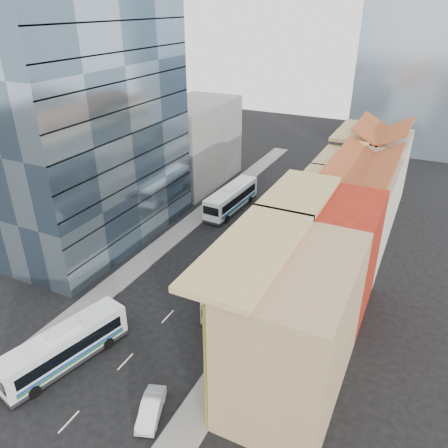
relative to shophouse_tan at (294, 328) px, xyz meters
The scene contains 15 objects.
ground 16.03m from the shophouse_tan, 160.35° to the right, with size 200.00×200.00×0.00m, color black.
sidewalk_right 18.82m from the shophouse_tan, 107.93° to the left, with size 3.00×90.00×0.15m, color slate.
sidewalk_left 28.82m from the shophouse_tan, 142.93° to the left, with size 3.00×90.00×0.15m, color slate.
shophouse_tan is the anchor object (origin of this frame).
shophouse_red 12.00m from the shophouse_tan, 90.00° to the left, with size 8.00×10.00×12.00m, color #9C2211.
shophouse_cream_near 21.52m from the shophouse_tan, 90.00° to the left, with size 8.00×9.00×10.00m, color beige.
shophouse_cream_mid 30.52m from the shophouse_tan, 90.00° to the left, with size 8.00×9.00×10.00m, color beige.
shophouse_cream_far 41.00m from the shophouse_tan, 90.00° to the left, with size 8.00×12.00×11.00m, color beige.
office_tower 35.19m from the shophouse_tan, 155.70° to the left, with size 12.00×26.00×30.00m, color #415567.
office_block_far 47.64m from the shophouse_tan, 129.04° to the left, with size 10.00×18.00×14.00m, color gray.
bus_left_near 20.04m from the shophouse_tan, 161.19° to the right, with size 2.74×11.72×3.76m, color silver, non-canonical shape.
bus_left_far 35.02m from the shophouse_tan, 123.28° to the left, with size 2.92×12.47×4.00m, color white, non-canonical shape.
bus_right 14.22m from the shophouse_tan, 145.09° to the left, with size 2.27×9.68×3.10m, color silver, non-canonical shape.
sedan_left 19.19m from the shophouse_tan, 169.26° to the right, with size 1.72×4.27×1.45m, color silver.
sedan_right 12.72m from the shophouse_tan, 138.35° to the right, with size 1.49×4.27×1.41m, color silver.
Camera 1 is at (20.76, -21.33, 28.74)m, focal length 35.00 mm.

